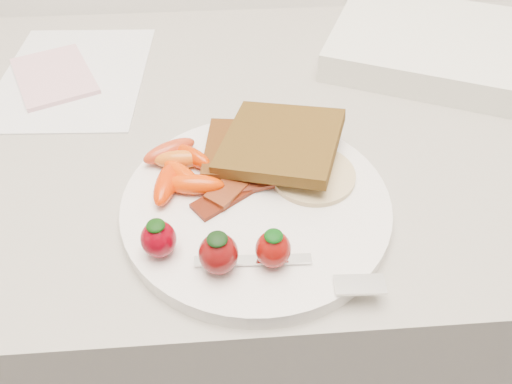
{
  "coord_description": "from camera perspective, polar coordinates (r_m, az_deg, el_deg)",
  "views": [
    {
      "loc": [
        -0.03,
        1.2,
        1.28
      ],
      "look_at": [
        -0.01,
        1.54,
        0.93
      ],
      "focal_mm": 35.0,
      "sensor_mm": 36.0,
      "label": 1
    }
  ],
  "objects": [
    {
      "name": "counter",
      "position": [
        0.97,
        -0.15,
        -13.32
      ],
      "size": [
        2.0,
        0.6,
        0.9
      ],
      "primitive_type": "cube",
      "color": "gray",
      "rests_on": "ground"
    },
    {
      "name": "plate",
      "position": [
        0.51,
        -0.0,
        -1.51
      ],
      "size": [
        0.27,
        0.27,
        0.02
      ],
      "primitive_type": "cylinder",
      "color": "white",
      "rests_on": "counter"
    },
    {
      "name": "toast_lower",
      "position": [
        0.54,
        -0.8,
        4.7
      ],
      "size": [
        0.11,
        0.11,
        0.01
      ],
      "primitive_type": "cube",
      "rotation": [
        0.0,
        0.0,
        -0.13
      ],
      "color": "#441D0A",
      "rests_on": "plate"
    },
    {
      "name": "toast_upper",
      "position": [
        0.53,
        2.84,
        5.75
      ],
      "size": [
        0.15,
        0.15,
        0.03
      ],
      "primitive_type": "cube",
      "rotation": [
        0.0,
        -0.1,
        -0.36
      ],
      "color": "black",
      "rests_on": "toast_lower"
    },
    {
      "name": "fried_egg",
      "position": [
        0.52,
        6.57,
        2.22
      ],
      "size": [
        0.1,
        0.1,
        0.02
      ],
      "color": "#F0E5BD",
      "rests_on": "plate"
    },
    {
      "name": "bacon_strips",
      "position": [
        0.51,
        -1.2,
        1.21
      ],
      "size": [
        0.12,
        0.11,
        0.01
      ],
      "color": "#480503",
      "rests_on": "plate"
    },
    {
      "name": "baby_carrots",
      "position": [
        0.52,
        -8.68,
        2.62
      ],
      "size": [
        0.09,
        0.11,
        0.02
      ],
      "color": "#D86015",
      "rests_on": "plate"
    },
    {
      "name": "strawberries",
      "position": [
        0.44,
        -4.63,
        -6.3
      ],
      "size": [
        0.13,
        0.05,
        0.04
      ],
      "color": "#6E000B",
      "rests_on": "plate"
    },
    {
      "name": "fork",
      "position": [
        0.44,
        5.1,
        -8.98
      ],
      "size": [
        0.16,
        0.05,
        0.0
      ],
      "color": "white",
      "rests_on": "plate"
    },
    {
      "name": "paper_sheet",
      "position": [
        0.75,
        -20.11,
        12.41
      ],
      "size": [
        0.21,
        0.27,
        0.0
      ],
      "primitive_type": "cube",
      "rotation": [
        0.0,
        0.0,
        -0.06
      ],
      "color": "white",
      "rests_on": "counter"
    },
    {
      "name": "notepad",
      "position": [
        0.75,
        -22.12,
        12.23
      ],
      "size": [
        0.14,
        0.16,
        0.01
      ],
      "primitive_type": "cube",
      "rotation": [
        0.0,
        0.0,
        0.41
      ],
      "color": "#DCA5AF",
      "rests_on": "paper_sheet"
    },
    {
      "name": "appliance",
      "position": [
        0.78,
        20.2,
        15.41
      ],
      "size": [
        0.37,
        0.34,
        0.04
      ],
      "primitive_type": "cube",
      "rotation": [
        0.0,
        0.0,
        -0.42
      ],
      "color": "white",
      "rests_on": "counter"
    }
  ]
}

